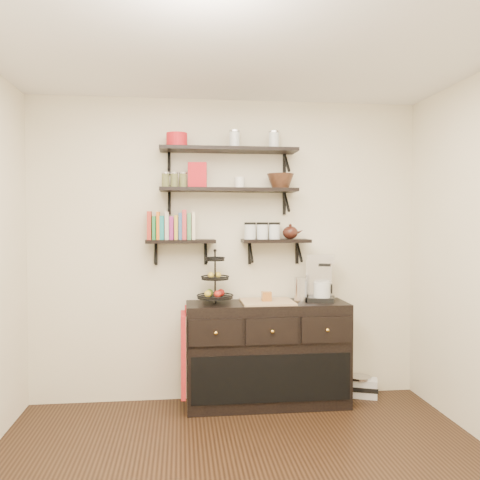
% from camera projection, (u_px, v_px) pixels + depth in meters
% --- Properties ---
extents(ceiling, '(3.50, 3.50, 0.02)m').
position_uv_depth(ceiling, '(256.00, 24.00, 2.82)').
color(ceiling, white).
rests_on(ceiling, back_wall).
extents(back_wall, '(3.50, 0.02, 2.70)m').
position_uv_depth(back_wall, '(227.00, 250.00, 4.60)').
color(back_wall, white).
rests_on(back_wall, ground).
extents(shelf_top, '(1.20, 0.27, 0.23)m').
position_uv_depth(shelf_top, '(229.00, 150.00, 4.44)').
color(shelf_top, black).
rests_on(shelf_top, back_wall).
extents(shelf_mid, '(1.20, 0.27, 0.23)m').
position_uv_depth(shelf_mid, '(229.00, 190.00, 4.45)').
color(shelf_mid, black).
rests_on(shelf_mid, back_wall).
extents(shelf_low_left, '(0.60, 0.25, 0.23)m').
position_uv_depth(shelf_low_left, '(181.00, 242.00, 4.43)').
color(shelf_low_left, black).
rests_on(shelf_low_left, back_wall).
extents(shelf_low_right, '(0.60, 0.25, 0.23)m').
position_uv_depth(shelf_low_right, '(275.00, 242.00, 4.53)').
color(shelf_low_right, black).
rests_on(shelf_low_right, back_wall).
extents(cookbooks, '(0.40, 0.15, 0.26)m').
position_uv_depth(cookbooks, '(173.00, 226.00, 4.42)').
color(cookbooks, '#B63225').
rests_on(cookbooks, shelf_low_left).
extents(glass_canisters, '(0.32, 0.10, 0.13)m').
position_uv_depth(glass_canisters, '(262.00, 232.00, 4.51)').
color(glass_canisters, silver).
rests_on(glass_canisters, shelf_low_right).
extents(sideboard, '(1.40, 0.50, 0.92)m').
position_uv_depth(sideboard, '(267.00, 353.00, 4.44)').
color(sideboard, black).
rests_on(sideboard, floor).
extents(fruit_stand, '(0.31, 0.31, 0.45)m').
position_uv_depth(fruit_stand, '(215.00, 286.00, 4.37)').
color(fruit_stand, black).
rests_on(fruit_stand, sideboard).
extents(candle, '(0.08, 0.08, 0.08)m').
position_uv_depth(candle, '(266.00, 296.00, 4.42)').
color(candle, '#9B5A23').
rests_on(candle, sideboard).
extents(coffee_maker, '(0.28, 0.28, 0.42)m').
position_uv_depth(coffee_maker, '(320.00, 279.00, 4.50)').
color(coffee_maker, black).
rests_on(coffee_maker, sideboard).
extents(thermal_carafe, '(0.11, 0.11, 0.22)m').
position_uv_depth(thermal_carafe, '(301.00, 290.00, 4.43)').
color(thermal_carafe, silver).
rests_on(thermal_carafe, sideboard).
extents(apron, '(0.04, 0.30, 0.69)m').
position_uv_depth(apron, '(183.00, 354.00, 4.25)').
color(apron, maroon).
rests_on(apron, sideboard).
extents(radio, '(0.35, 0.27, 0.19)m').
position_uv_depth(radio, '(360.00, 386.00, 4.66)').
color(radio, silver).
rests_on(radio, floor).
extents(recipe_box, '(0.17, 0.08, 0.22)m').
position_uv_depth(recipe_box, '(197.00, 175.00, 4.41)').
color(recipe_box, red).
rests_on(recipe_box, shelf_mid).
extents(walnut_bowl, '(0.24, 0.24, 0.13)m').
position_uv_depth(walnut_bowl, '(280.00, 181.00, 4.50)').
color(walnut_bowl, black).
rests_on(walnut_bowl, shelf_mid).
extents(ramekins, '(0.09, 0.09, 0.10)m').
position_uv_depth(ramekins, '(240.00, 183.00, 4.46)').
color(ramekins, white).
rests_on(ramekins, shelf_mid).
extents(teapot, '(0.20, 0.16, 0.14)m').
position_uv_depth(teapot, '(290.00, 231.00, 4.54)').
color(teapot, '#35160F').
rests_on(teapot, shelf_low_right).
extents(red_pot, '(0.18, 0.18, 0.12)m').
position_uv_depth(red_pot, '(177.00, 140.00, 4.38)').
color(red_pot, red).
rests_on(red_pot, shelf_top).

